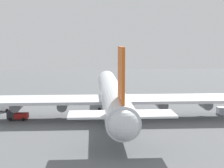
{
  "coord_description": "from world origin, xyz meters",
  "views": [
    {
      "loc": [
        -85.94,
        5.07,
        19.38
      ],
      "look_at": [
        0.0,
        0.0,
        8.21
      ],
      "focal_mm": 54.54,
      "sensor_mm": 36.0,
      "label": 1
    }
  ],
  "objects": [
    {
      "name": "cargo_container_fore",
      "position": [
        -0.05,
        -28.91,
        0.89
      ],
      "size": [
        3.31,
        2.23,
        1.79
      ],
      "color": "#B7BCC6",
      "rests_on": "ground_plane"
    },
    {
      "name": "fuel_truck",
      "position": [
        7.2,
        28.46,
        1.18
      ],
      "size": [
        5.04,
        4.18,
        2.42
      ],
      "color": "silver",
      "rests_on": "ground_plane"
    },
    {
      "name": "ground_plane",
      "position": [
        0.0,
        0.0,
        0.0
      ],
      "size": [
        279.72,
        279.72,
        0.0
      ],
      "primitive_type": "plane",
      "color": "slate"
    },
    {
      "name": "cargo_airplane",
      "position": [
        -0.53,
        -0.0,
        5.59
      ],
      "size": [
        69.93,
        64.54,
        18.24
      ],
      "color": "silver",
      "rests_on": "ground_plane"
    },
    {
      "name": "safety_cone_nose",
      "position": [
        31.47,
        -1.57,
        0.42
      ],
      "size": [
        0.59,
        0.59,
        0.84
      ],
      "primitive_type": "cone",
      "color": "orange",
      "rests_on": "ground_plane"
    },
    {
      "name": "maintenance_van",
      "position": [
        -3.51,
        23.43,
        1.12
      ],
      "size": [
        2.58,
        4.98,
        2.19
      ],
      "color": "#333338",
      "rests_on": "ground_plane"
    }
  ]
}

